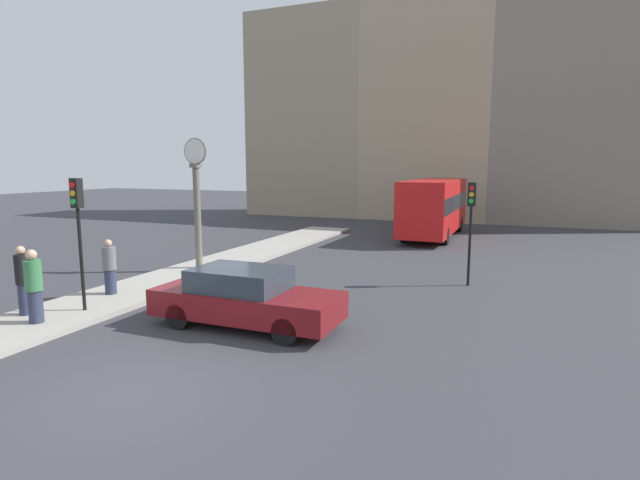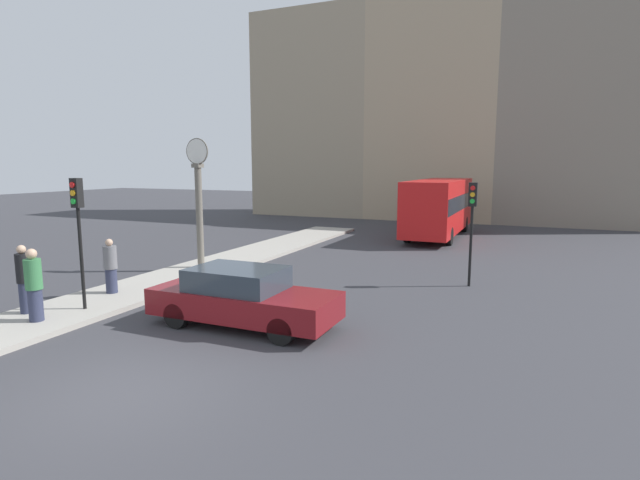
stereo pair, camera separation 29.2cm
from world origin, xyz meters
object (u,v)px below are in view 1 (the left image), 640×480
object	(u,v)px
traffic_light_far	(471,212)
pedestrian_green_hoodie	(34,286)
sedan_car	(245,298)
traffic_light_near	(78,216)
bus_distant	(435,205)
pedestrian_black_jacket	(23,280)
street_clock	(197,200)
pedestrian_grey_jacket	(110,267)

from	to	relation	value
traffic_light_far	pedestrian_green_hoodie	world-z (taller)	traffic_light_far
sedan_car	traffic_light_near	distance (m)	4.87
bus_distant	pedestrian_green_hoodie	xyz separation A→B (m)	(-6.20, -19.58, -0.74)
pedestrian_black_jacket	bus_distant	bearing A→B (deg)	69.89
sedan_car	pedestrian_black_jacket	size ratio (longest dim) A/B	2.60
sedan_car	traffic_light_far	distance (m)	8.10
sedan_car	street_clock	distance (m)	7.22
pedestrian_green_hoodie	pedestrian_grey_jacket	xyz separation A→B (m)	(-0.43, 2.79, -0.09)
bus_distant	pedestrian_green_hoodie	bearing A→B (deg)	-107.56
sedan_car	pedestrian_black_jacket	distance (m)	5.74
street_clock	pedestrian_grey_jacket	distance (m)	4.53
traffic_light_far	pedestrian_green_hoodie	distance (m)	12.62
traffic_light_far	pedestrian_black_jacket	world-z (taller)	traffic_light_far
traffic_light_near	pedestrian_black_jacket	size ratio (longest dim) A/B	1.94
sedan_car	pedestrian_green_hoodie	world-z (taller)	pedestrian_green_hoodie
sedan_car	pedestrian_black_jacket	world-z (taller)	pedestrian_black_jacket
traffic_light_far	pedestrian_grey_jacket	world-z (taller)	traffic_light_far
pedestrian_black_jacket	street_clock	bearing A→B (deg)	85.35
sedan_car	bus_distant	world-z (taller)	bus_distant
bus_distant	street_clock	xyz separation A→B (m)	(-6.50, -12.61, 0.90)
traffic_light_far	pedestrian_grey_jacket	bearing A→B (deg)	-149.37
bus_distant	pedestrian_grey_jacket	bearing A→B (deg)	-111.52
traffic_light_near	pedestrian_green_hoodie	world-z (taller)	traffic_light_near
sedan_car	pedestrian_green_hoodie	bearing A→B (deg)	-155.93
traffic_light_far	pedestrian_green_hoodie	xyz separation A→B (m)	(-9.22, -8.50, -1.40)
pedestrian_black_jacket	pedestrian_green_hoodie	size ratio (longest dim) A/B	0.99
pedestrian_grey_jacket	traffic_light_far	bearing A→B (deg)	30.63
traffic_light_near	traffic_light_far	world-z (taller)	traffic_light_near
sedan_car	traffic_light_far	xyz separation A→B (m)	(4.60, 6.44, 1.71)
pedestrian_green_hoodie	bus_distant	bearing A→B (deg)	72.44
traffic_light_far	street_clock	xyz separation A→B (m)	(-9.53, -1.53, 0.23)
street_clock	pedestrian_black_jacket	world-z (taller)	street_clock
sedan_car	pedestrian_grey_jacket	size ratio (longest dim) A/B	2.84
pedestrian_grey_jacket	pedestrian_green_hoodie	bearing A→B (deg)	-81.31
traffic_light_near	pedestrian_green_hoodie	bearing A→B (deg)	-99.72
bus_distant	traffic_light_near	bearing A→B (deg)	-108.06
traffic_light_near	traffic_light_far	distance (m)	11.58
street_clock	pedestrian_green_hoodie	size ratio (longest dim) A/B	2.64
traffic_light_near	pedestrian_black_jacket	distance (m)	2.11
sedan_car	traffic_light_near	world-z (taller)	traffic_light_near
traffic_light_near	pedestrian_grey_jacket	size ratio (longest dim) A/B	2.12
traffic_light_far	sedan_car	bearing A→B (deg)	-125.54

